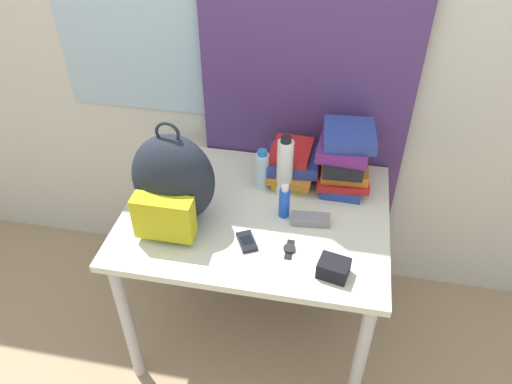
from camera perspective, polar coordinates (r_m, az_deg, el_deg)
The scene contains 13 objects.
wall_back at distance 2.15m, azimuth 2.46°, elevation 16.56°, with size 6.00×0.06×2.50m.
curtain_blue at distance 2.09m, azimuth 6.04°, elevation 15.64°, with size 0.89×0.04×2.50m.
desk at distance 2.07m, azimuth -0.00°, elevation -4.26°, with size 1.05×0.81×0.75m.
backpack at distance 1.88m, azimuth -9.52°, elevation 1.06°, with size 0.32×0.28×0.43m.
book_stack_left at distance 2.14m, azimuth 4.26°, elevation 3.31°, with size 0.22×0.29×0.15m.
book_stack_center at distance 2.10m, azimuth 10.08°, elevation 3.95°, with size 0.23×0.29×0.27m.
water_bottle at distance 2.07m, azimuth 0.70°, elevation 2.53°, with size 0.06×0.06×0.18m.
sports_bottle at distance 2.02m, azimuth 3.31°, elevation 2.86°, with size 0.07×0.07×0.27m.
sunscreen_bottle at distance 1.94m, azimuth 3.26°, elevation -1.15°, with size 0.04×0.04×0.15m.
cell_phone at distance 1.86m, azimuth -0.99°, elevation -5.69°, with size 0.10×0.12×0.02m.
sunglasses_case at distance 1.95m, azimuth 6.24°, elevation -3.14°, with size 0.15×0.07×0.04m.
camera_pouch at distance 1.76m, azimuth 8.85°, elevation -8.60°, with size 0.12×0.10×0.06m.
wristwatch at distance 1.85m, azimuth 3.84°, elevation -6.51°, with size 0.05×0.10×0.01m.
Camera 1 is at (0.28, -1.07, 2.07)m, focal length 35.00 mm.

